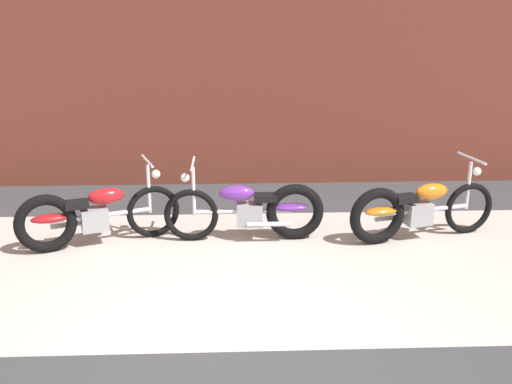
# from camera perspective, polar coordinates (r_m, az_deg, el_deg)

# --- Properties ---
(ground_plane) EXTENTS (80.00, 80.00, 0.00)m
(ground_plane) POSITION_cam_1_polar(r_m,az_deg,el_deg) (5.52, -2.51, -14.68)
(ground_plane) COLOR #38383A
(sidewalk_slab) EXTENTS (36.00, 3.50, 0.01)m
(sidewalk_slab) POSITION_cam_1_polar(r_m,az_deg,el_deg) (7.06, -2.49, -6.95)
(sidewalk_slab) COLOR #B2ADA3
(sidewalk_slab) RESTS_ON ground
(motorcycle_red) EXTENTS (1.92, 0.89, 1.03)m
(motorcycle_red) POSITION_cam_1_polar(r_m,az_deg,el_deg) (7.74, -15.40, -2.14)
(motorcycle_red) COLOR black
(motorcycle_red) RESTS_ON ground
(motorcycle_purple) EXTENTS (2.01, 0.58, 1.03)m
(motorcycle_purple) POSITION_cam_1_polar(r_m,az_deg,el_deg) (7.66, -0.03, -1.67)
(motorcycle_purple) COLOR black
(motorcycle_purple) RESTS_ON ground
(motorcycle_orange) EXTENTS (1.97, 0.73, 1.03)m
(motorcycle_orange) POSITION_cam_1_polar(r_m,az_deg,el_deg) (7.91, 14.42, -1.62)
(motorcycle_orange) COLOR black
(motorcycle_orange) RESTS_ON ground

